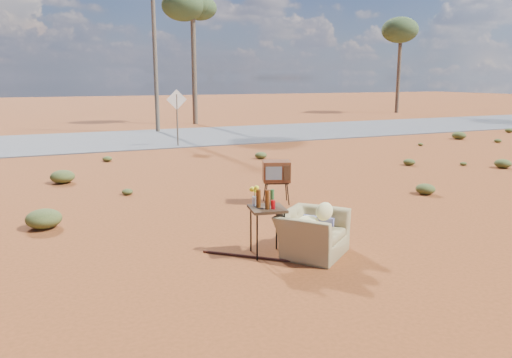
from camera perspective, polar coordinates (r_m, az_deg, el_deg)
name	(u,v)px	position (r m, az deg, el deg)	size (l,w,h in m)	color
ground	(287,244)	(8.08, 3.58, -7.38)	(140.00, 140.00, 0.00)	brown
highway	(125,139)	(22.21, -14.70, 4.40)	(140.00, 7.00, 0.04)	#565659
armchair	(313,227)	(7.60, 6.58, -5.42)	(1.27, 1.31, 0.88)	olive
tv_unit	(276,172)	(10.48, 2.35, 0.81)	(0.68, 0.62, 0.90)	black
side_table	(265,206)	(7.39, 0.98, -3.05)	(0.59, 0.59, 1.03)	#3A2415
rusty_bar	(248,256)	(7.47, -0.92, -8.82)	(0.04, 0.04, 1.43)	#451F12
road_sign	(177,108)	(19.47, -9.03, 8.07)	(0.78, 0.06, 2.19)	brown
eucalyptus_center	(193,7)	(29.31, -7.26, 18.87)	(3.20, 3.20, 7.60)	brown
eucalyptus_right	(401,32)	(40.14, 16.23, 15.79)	(3.20, 3.20, 7.10)	brown
utility_pole_center	(155,45)	(24.94, -11.51, 14.78)	(1.40, 0.20, 8.00)	brown
scrub_patch	(168,186)	(11.77, -10.04, -0.82)	(17.49, 8.07, 0.33)	#535826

